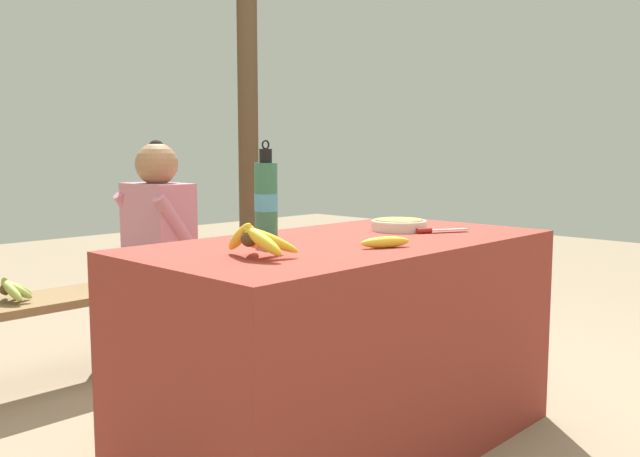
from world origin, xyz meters
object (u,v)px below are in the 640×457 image
object	(u,v)px
seated_vendor	(150,237)
serving_bowl	(399,224)
banana_bunch_green	(12,289)
loose_banana_front	(385,242)
banana_bunch_ripe	(257,239)
water_bottle	(266,200)
support_post_far	(248,102)
wooden_bench	(106,301)
knife	(435,230)

from	to	relation	value
seated_vendor	serving_bowl	bearing A→B (deg)	102.14
seated_vendor	banana_bunch_green	world-z (taller)	seated_vendor
serving_bowl	loose_banana_front	distance (m)	0.45
banana_bunch_ripe	serving_bowl	xyz separation A→B (m)	(0.78, 0.11, -0.03)
water_bottle	seated_vendor	bearing A→B (deg)	77.16
support_post_far	banana_bunch_ripe	bearing A→B (deg)	-129.47
banana_bunch_green	wooden_bench	bearing A→B (deg)	0.47
water_bottle	banana_bunch_green	size ratio (longest dim) A/B	1.45
water_bottle	wooden_bench	xyz separation A→B (m)	(0.03, 1.13, -0.51)
seated_vendor	water_bottle	bearing A→B (deg)	75.90
loose_banana_front	knife	bearing A→B (deg)	13.81
wooden_bench	support_post_far	size ratio (longest dim) A/B	0.62
banana_bunch_ripe	seated_vendor	bearing A→B (deg)	69.78
seated_vendor	support_post_far	size ratio (longest dim) A/B	0.41
serving_bowl	support_post_far	world-z (taller)	support_post_far
loose_banana_front	knife	distance (m)	0.43
seated_vendor	support_post_far	distance (m)	1.23
water_bottle	banana_bunch_green	xyz separation A→B (m)	(-0.38, 1.13, -0.40)
wooden_bench	support_post_far	xyz separation A→B (m)	(1.15, 0.37, 0.96)
loose_banana_front	knife	size ratio (longest dim) A/B	0.85
loose_banana_front	support_post_far	world-z (taller)	support_post_far
loose_banana_front	seated_vendor	world-z (taller)	seated_vendor
loose_banana_front	seated_vendor	xyz separation A→B (m)	(0.09, 1.46, -0.13)
serving_bowl	seated_vendor	bearing A→B (deg)	103.40
knife	seated_vendor	distance (m)	1.41
support_post_far	wooden_bench	bearing A→B (deg)	-162.25
seated_vendor	support_post_far	bearing A→B (deg)	-158.02
wooden_bench	support_post_far	bearing A→B (deg)	17.75
banana_bunch_ripe	banana_bunch_green	bearing A→B (deg)	95.80
loose_banana_front	support_post_far	size ratio (longest dim) A/B	0.06
loose_banana_front	banana_bunch_green	world-z (taller)	loose_banana_front
wooden_bench	water_bottle	bearing A→B (deg)	-91.69
banana_bunch_ripe	support_post_far	distance (m)	2.30
water_bottle	seated_vendor	distance (m)	1.15
loose_banana_front	banana_bunch_green	size ratio (longest dim) A/B	0.72
banana_bunch_green	support_post_far	xyz separation A→B (m)	(1.56, 0.37, 0.84)
banana_bunch_ripe	support_post_far	size ratio (longest dim) A/B	0.10
knife	support_post_far	bearing A→B (deg)	97.82
banana_bunch_ripe	banana_bunch_green	distance (m)	1.40
water_bottle	wooden_bench	distance (m)	1.24
banana_bunch_green	loose_banana_front	bearing A→B (deg)	-70.33
water_bottle	support_post_far	bearing A→B (deg)	51.67
wooden_bench	seated_vendor	world-z (taller)	seated_vendor
knife	banana_bunch_ripe	bearing A→B (deg)	-155.38
seated_vendor	loose_banana_front	bearing A→B (deg)	85.09
loose_banana_front	wooden_bench	distance (m)	1.55
banana_bunch_ripe	seated_vendor	size ratio (longest dim) A/B	0.24
banana_bunch_ripe	banana_bunch_green	xyz separation A→B (m)	(-0.14, 1.36, -0.32)
water_bottle	loose_banana_front	distance (m)	0.42
water_bottle	banana_bunch_green	world-z (taller)	water_bottle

